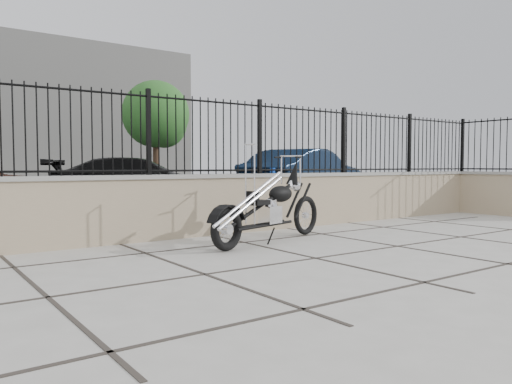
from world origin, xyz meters
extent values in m
plane|color=#99968E|center=(0.00, 0.00, 0.00)|extent=(90.00, 90.00, 0.00)
plane|color=black|center=(0.00, 12.50, 0.00)|extent=(30.00, 30.00, 0.00)
cube|color=gray|center=(0.00, 2.50, 0.48)|extent=(14.00, 0.36, 0.96)
cube|color=gray|center=(6.85, 1.30, 0.48)|extent=(0.36, 2.50, 0.96)
cube|color=black|center=(0.00, 2.50, 1.56)|extent=(14.00, 0.08, 1.20)
cube|color=black|center=(6.85, 1.30, 1.56)|extent=(0.08, 2.30, 1.20)
imported|color=black|center=(1.06, 7.83, 0.65)|extent=(4.85, 3.51, 1.30)
imported|color=black|center=(5.89, 6.91, 0.78)|extent=(5.04, 3.10, 1.57)
cylinder|color=#0C37B4|center=(-2.35, 4.61, 0.43)|extent=(0.13, 0.13, 0.85)
cylinder|color=#0C35C1|center=(3.38, 5.23, 0.52)|extent=(0.16, 0.16, 1.04)
cylinder|color=blue|center=(5.21, 4.69, 0.44)|extent=(0.12, 0.12, 0.89)
cylinder|color=#382619|center=(5.40, 16.39, 1.39)|extent=(0.28, 0.28, 2.79)
sphere|color=#326B28|center=(5.40, 16.39, 3.53)|extent=(2.97, 2.97, 2.97)
camera|label=1|loc=(-3.98, -4.33, 1.10)|focal=35.00mm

